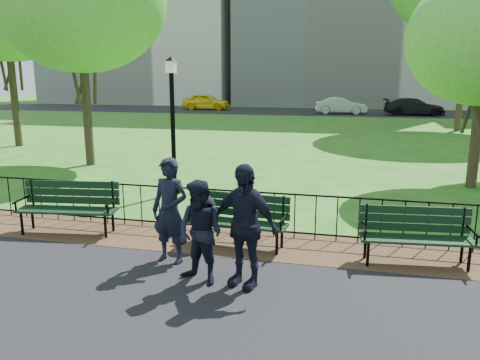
% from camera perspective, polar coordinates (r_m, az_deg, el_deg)
% --- Properties ---
extents(ground, '(120.00, 120.00, 0.00)m').
position_cam_1_polar(ground, '(7.70, -5.93, -11.14)').
color(ground, '#1F631A').
extents(dirt_strip, '(60.00, 1.60, 0.01)m').
position_cam_1_polar(dirt_strip, '(9.02, -2.73, -7.36)').
color(dirt_strip, '#3A2817').
rests_on(dirt_strip, ground).
extents(far_street, '(70.00, 9.00, 0.01)m').
position_cam_1_polar(far_street, '(41.81, 10.41, 8.16)').
color(far_street, black).
rests_on(far_street, ground).
extents(iron_fence, '(24.06, 0.06, 1.00)m').
position_cam_1_polar(iron_fence, '(9.32, -1.90, -3.54)').
color(iron_fence, black).
rests_on(iron_fence, ground).
extents(park_bench_main, '(1.88, 0.73, 1.04)m').
position_cam_1_polar(park_bench_main, '(8.61, -2.21, -3.79)').
color(park_bench_main, black).
rests_on(park_bench_main, ground).
extents(park_bench_left_a, '(2.02, 0.87, 1.11)m').
position_cam_1_polar(park_bench_left_a, '(9.94, -20.12, -2.47)').
color(park_bench_left_a, black).
rests_on(park_bench_left_a, ground).
extents(park_bench_right_a, '(1.87, 0.75, 1.03)m').
position_cam_1_polar(park_bench_right_a, '(8.34, 20.62, -5.67)').
color(park_bench_right_a, black).
rests_on(park_bench_right_a, ground).
extents(lamppost, '(0.32, 0.32, 3.57)m').
position_cam_1_polar(lamppost, '(12.33, -8.20, 7.14)').
color(lamppost, black).
rests_on(lamppost, ground).
extents(person_left, '(0.71, 0.52, 1.78)m').
position_cam_1_polar(person_left, '(7.85, -8.54, -3.73)').
color(person_left, black).
rests_on(person_left, asphalt_path).
extents(person_mid, '(0.86, 0.65, 1.58)m').
position_cam_1_polar(person_mid, '(7.03, -4.85, -6.42)').
color(person_mid, black).
rests_on(person_mid, asphalt_path).
extents(person_right, '(1.17, 0.78, 1.86)m').
position_cam_1_polar(person_right, '(6.88, 0.48, -5.60)').
color(person_right, black).
rests_on(person_right, asphalt_path).
extents(taxi, '(4.37, 1.80, 1.48)m').
position_cam_1_polar(taxi, '(43.89, -4.16, 9.51)').
color(taxi, yellow).
rests_on(taxi, far_street).
extents(sedan_silver, '(4.29, 1.89, 1.37)m').
position_cam_1_polar(sedan_silver, '(39.70, 12.18, 8.86)').
color(sedan_silver, '#B2B5BB').
rests_on(sedan_silver, far_street).
extents(sedan_dark, '(4.76, 2.21, 1.35)m').
position_cam_1_polar(sedan_dark, '(39.94, 20.46, 8.36)').
color(sedan_dark, black).
rests_on(sedan_dark, far_street).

